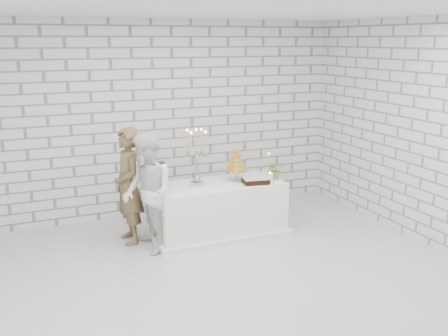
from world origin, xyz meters
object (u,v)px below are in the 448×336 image
cake_table (219,209)px  bride (148,193)px  groom (128,186)px  croquembouche (236,164)px  candelabra (197,157)px

cake_table → bride: size_ratio=1.14×
groom → croquembouche: size_ratio=3.31×
croquembouche → bride: bearing=-171.3°
groom → bride: 0.43m
cake_table → groom: bearing=169.1°
cake_table → groom: (-1.22, 0.23, 0.42)m
croquembouche → groom: bearing=172.7°
cake_table → bride: (-1.06, -0.16, 0.41)m
cake_table → croquembouche: bearing=8.3°
cake_table → candelabra: size_ratio=2.27×
groom → candelabra: (0.92, -0.18, 0.35)m
croquembouche → candelabra: bearing=178.5°
bride → candelabra: size_ratio=1.99×
candelabra → croquembouche: size_ratio=1.65×
cake_table → candelabra: bearing=169.2°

